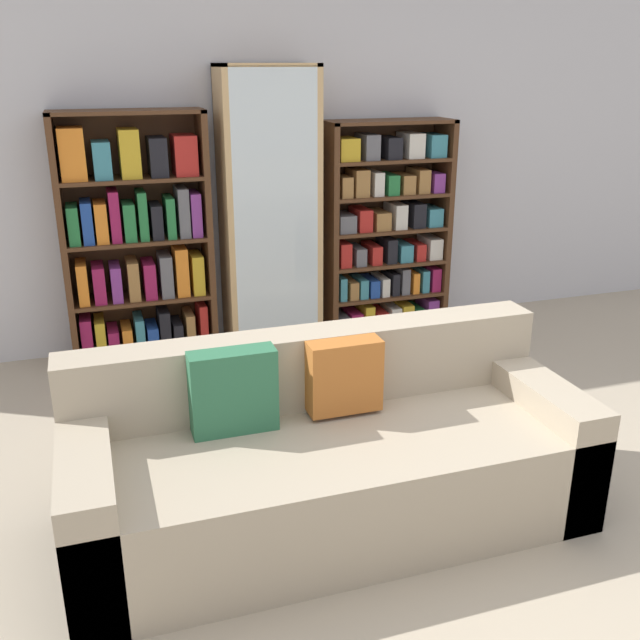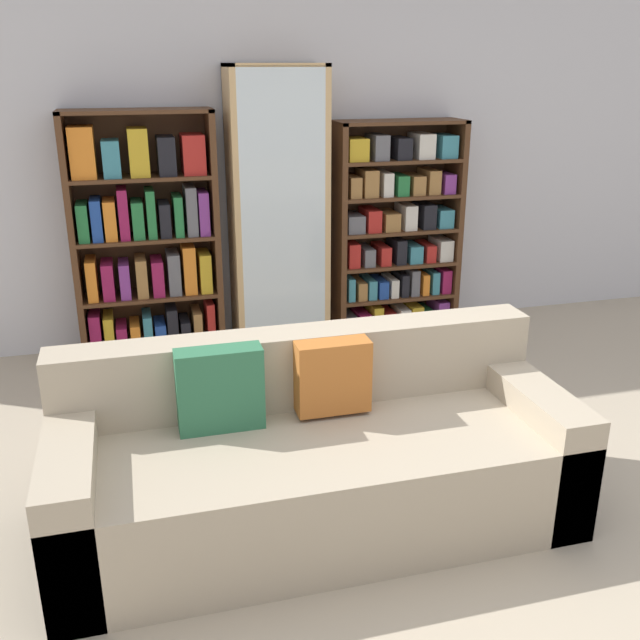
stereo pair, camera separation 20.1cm
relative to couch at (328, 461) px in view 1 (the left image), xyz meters
The scene contains 7 objects.
ground_plane 0.70m from the couch, 40.51° to the right, with size 16.00×16.00×0.00m, color tan.
wall_back 2.64m from the couch, 78.37° to the left, with size 6.81×0.06×2.70m.
couch is the anchor object (origin of this frame).
bookshelf_left 2.30m from the couch, 105.06° to the left, with size 0.95×0.32×1.64m.
display_cabinet 2.27m from the couch, 81.84° to the left, with size 0.65×0.36×1.91m.
bookshelf_right 2.51m from the couch, 61.29° to the left, with size 0.92×0.32×1.53m.
wine_bottle 1.32m from the couch, 40.26° to the left, with size 0.08×0.08×0.41m.
Camera 1 is at (-1.36, -2.12, 1.91)m, focal length 40.00 mm.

